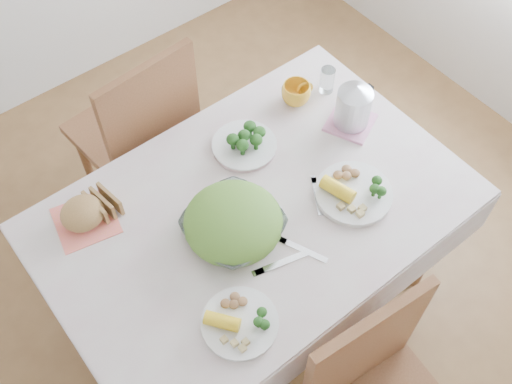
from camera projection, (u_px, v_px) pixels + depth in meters
floor at (255, 298)px, 2.76m from camera, size 3.60×3.60×0.00m
dining_table at (255, 259)px, 2.46m from camera, size 1.40×0.90×0.75m
tablecloth at (255, 209)px, 2.14m from camera, size 1.50×1.00×0.01m
chair_far at (134, 136)px, 2.72m from camera, size 0.50×0.50×1.03m
salad_bowl at (233, 226)px, 2.05m from camera, size 0.36×0.36×0.08m
dinner_plate_left at (240, 323)px, 1.88m from camera, size 0.31×0.31×0.02m
dinner_plate_right at (353, 194)px, 2.16m from camera, size 0.31×0.31×0.02m
broccoli_plate at (244, 146)px, 2.29m from camera, size 0.26×0.26×0.02m
napkin at (86, 221)px, 2.11m from camera, size 0.24×0.24×0.00m
bread_loaf at (82, 212)px, 2.06m from camera, size 0.19×0.18×0.09m
yellow_mug at (296, 94)px, 2.40m from camera, size 0.16×0.16×0.09m
glass_tumbler at (327, 79)px, 2.42m from camera, size 0.07×0.07×0.11m
pink_tray at (350, 122)px, 2.36m from camera, size 0.23×0.23×0.01m
electric_kettle at (354, 102)px, 2.27m from camera, size 0.16×0.16×0.19m
fork_left at (303, 250)px, 2.04m from camera, size 0.09×0.18×0.00m
fork_right at (317, 196)px, 2.17m from camera, size 0.11×0.15×0.00m
knife at (282, 263)px, 2.01m from camera, size 0.20×0.07×0.00m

